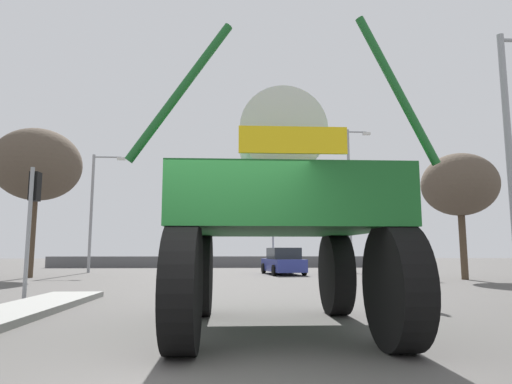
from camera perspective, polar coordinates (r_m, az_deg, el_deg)
The scene contains 13 objects.
ground_plane at distance 22.45m, azimuth -4.01°, elevation -11.01°, with size 120.00×120.00×0.00m, color #4C4947.
median_island at distance 10.84m, azimuth -28.35°, elevation -13.39°, with size 1.46×7.51×0.15m, color gray.
oversize_sprayer at distance 7.75m, azimuth 2.75°, elevation -2.84°, with size 4.30×5.22×4.66m.
sedan_ahead at distance 25.83m, azimuth 3.52°, elevation -8.98°, with size 2.32×4.30×1.52m.
traffic_signal_near_left at distance 14.10m, azimuth -26.82°, elevation -1.25°, with size 0.24×0.54×3.69m.
traffic_signal_near_right at distance 13.70m, azimuth 15.88°, elevation -1.87°, with size 0.24×0.54×3.62m.
traffic_signal_far_left at distance 28.18m, azimuth -6.64°, elevation -4.83°, with size 0.24×0.55×3.68m.
traffic_signal_far_right at distance 28.28m, azimuth 2.17°, elevation -4.22°, with size 0.24×0.55×4.12m.
streetlight_far_left at distance 29.74m, azimuth -20.13°, elevation -1.63°, with size 2.07×0.24×7.47m.
streetlight_far_right at distance 29.01m, azimuth 12.13°, elevation -0.13°, with size 1.59×0.24×9.22m.
bare_tree_left at distance 25.63m, azimuth -26.36°, elevation 3.15°, with size 4.40×4.40×7.65m.
bare_tree_right at distance 23.56m, azimuth 24.76°, elevation 0.82°, with size 3.56×3.56×6.04m.
roadside_barrier at distance 36.55m, azimuth -3.78°, elevation -8.99°, with size 28.82×0.24×0.90m, color #59595B.
Camera 1 is at (0.21, -4.41, 1.33)m, focal length 31.01 mm.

